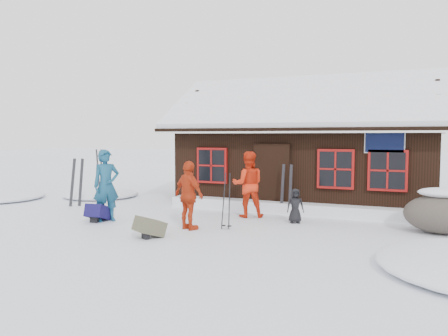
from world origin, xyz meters
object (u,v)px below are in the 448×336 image
at_px(backpack_blue, 98,215).
at_px(backpack_olive, 150,230).
at_px(skier_orange_right, 189,195).
at_px(skier_crouched, 295,206).
at_px(ski_pair_left, 77,183).
at_px(skier_teal, 106,185).
at_px(boulder, 441,213).
at_px(skier_orange_left, 248,184).
at_px(ski_poles, 226,202).

relative_size(backpack_blue, backpack_olive, 1.02).
xyz_separation_m(skier_orange_right, skier_crouched, (2.20, 1.83, -0.39)).
bearing_deg(skier_crouched, ski_pair_left, 157.76).
bearing_deg(backpack_blue, skier_teal, 27.05).
bearing_deg(boulder, skier_orange_left, 177.68).
bearing_deg(skier_teal, backpack_blue, 160.76).
bearing_deg(skier_teal, boulder, -42.21).
bearing_deg(skier_orange_right, ski_poles, -129.22).
height_order(skier_orange_left, ski_poles, skier_orange_left).
distance_m(skier_crouched, backpack_olive, 3.94).
relative_size(ski_pair_left, ski_poles, 1.13).
relative_size(skier_orange_left, ski_pair_left, 1.15).
relative_size(boulder, ski_poles, 1.16).
bearing_deg(ski_pair_left, boulder, -28.29).
bearing_deg(backpack_olive, skier_teal, -178.89).
xyz_separation_m(skier_teal, skier_orange_right, (2.54, -0.08, -0.12)).
relative_size(skier_orange_right, backpack_olive, 2.74).
height_order(skier_orange_left, skier_crouched, skier_orange_left).
bearing_deg(backpack_blue, ski_poles, -1.25).
bearing_deg(skier_orange_right, skier_crouched, -116.54).
xyz_separation_m(skier_orange_right, backpack_olive, (-0.44, -1.09, -0.68)).
bearing_deg(skier_orange_right, backpack_blue, 24.76).
bearing_deg(boulder, ski_poles, -162.44).
xyz_separation_m(boulder, backpack_olive, (-6.09, -3.04, -0.32)).
relative_size(skier_orange_right, ski_poles, 1.18).
height_order(skier_orange_left, ski_pair_left, skier_orange_left).
distance_m(skier_orange_right, ski_poles, 0.93).
bearing_deg(skier_orange_left, skier_teal, 9.37).
xyz_separation_m(skier_teal, skier_orange_left, (3.30, 2.06, -0.04)).
bearing_deg(ski_pair_left, skier_orange_left, -25.54).
bearing_deg(boulder, skier_teal, -167.18).
height_order(boulder, ski_pair_left, ski_pair_left).
distance_m(skier_teal, skier_orange_right, 2.55).
relative_size(skier_teal, skier_orange_left, 1.04).
bearing_deg(skier_orange_right, backpack_olive, 91.97).
relative_size(skier_teal, backpack_blue, 3.08).
xyz_separation_m(skier_teal, ski_pair_left, (-2.52, 1.69, -0.21)).
distance_m(skier_crouched, ski_pair_left, 7.27).
relative_size(skier_crouched, backpack_olive, 1.48).
xyz_separation_m(skier_crouched, ski_poles, (-1.38, -1.41, 0.22)).
height_order(skier_orange_right, skier_crouched, skier_orange_right).
height_order(ski_pair_left, backpack_olive, ski_pair_left).
xyz_separation_m(skier_orange_right, backpack_blue, (-2.73, -0.05, -0.67)).
height_order(ski_poles, backpack_blue, ski_poles).
bearing_deg(skier_orange_left, skier_orange_right, 47.92).
bearing_deg(skier_crouched, skier_orange_left, 144.83).
relative_size(boulder, ski_pair_left, 1.02).
xyz_separation_m(skier_crouched, ski_pair_left, (-7.26, -0.06, 0.30)).
distance_m(ski_poles, backpack_blue, 3.61).
bearing_deg(ski_pair_left, backpack_blue, -67.13).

